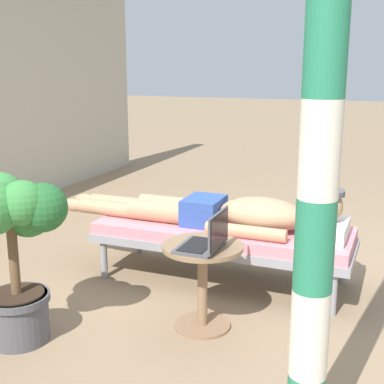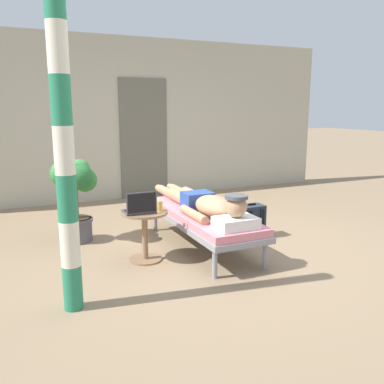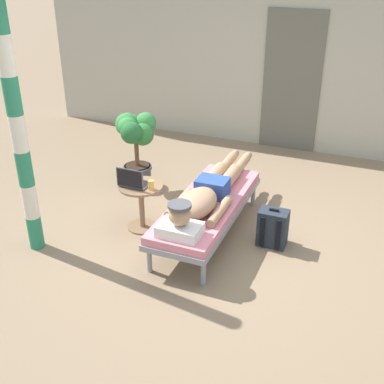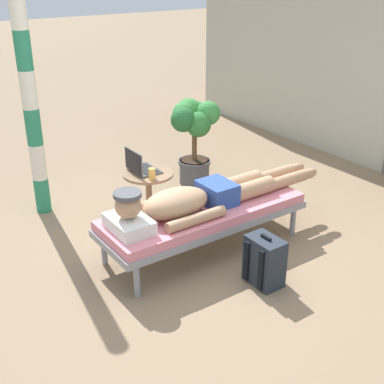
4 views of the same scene
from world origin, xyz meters
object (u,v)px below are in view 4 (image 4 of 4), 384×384
(lounge_chair, at_px, (203,214))
(side_table, at_px, (149,189))
(laptop, at_px, (140,166))
(drink_glass, at_px, (152,174))
(person_reclining, at_px, (198,198))
(porch_post, at_px, (28,90))
(potted_plant, at_px, (193,130))
(backpack, at_px, (265,261))

(lounge_chair, height_order, side_table, side_table)
(laptop, bearing_deg, side_table, 40.52)
(side_table, height_order, drink_glass, drink_glass)
(laptop, bearing_deg, person_reclining, 8.55)
(drink_glass, xyz_separation_m, porch_post, (-0.99, -0.72, 0.68))
(lounge_chair, xyz_separation_m, porch_post, (-1.56, -0.88, 0.91))
(laptop, xyz_separation_m, drink_glass, (0.21, 0.01, -0.01))
(drink_glass, relative_size, potted_plant, 0.11)
(potted_plant, bearing_deg, person_reclining, -33.68)
(backpack, height_order, porch_post, porch_post)
(backpack, bearing_deg, laptop, -169.98)
(laptop, xyz_separation_m, porch_post, (-0.78, -0.71, 0.67))
(backpack, distance_m, potted_plant, 2.12)
(drink_glass, bearing_deg, porch_post, -144.14)
(porch_post, bearing_deg, side_table, 42.16)
(side_table, bearing_deg, drink_glass, -16.95)
(person_reclining, relative_size, laptop, 7.00)
(backpack, bearing_deg, side_table, -171.58)
(laptop, bearing_deg, drink_glass, 1.52)
(side_table, distance_m, drink_glass, 0.27)
(lounge_chair, relative_size, drink_glass, 17.90)
(side_table, distance_m, laptop, 0.24)
(laptop, height_order, porch_post, porch_post)
(side_table, bearing_deg, potted_plant, 120.68)
(backpack, xyz_separation_m, potted_plant, (-1.96, 0.70, 0.44))
(person_reclining, bearing_deg, lounge_chair, 90.00)
(potted_plant, bearing_deg, side_table, -59.32)
(lounge_chair, distance_m, side_table, 0.73)
(person_reclining, height_order, potted_plant, potted_plant)
(laptop, height_order, drink_glass, laptop)
(person_reclining, xyz_separation_m, laptop, (-0.78, -0.12, 0.06))
(side_table, xyz_separation_m, drink_glass, (0.15, -0.05, 0.22))
(backpack, height_order, potted_plant, potted_plant)
(porch_post, bearing_deg, potted_plant, 79.62)
(potted_plant, xyz_separation_m, porch_post, (-0.31, -1.67, 0.62))
(person_reclining, distance_m, backpack, 0.78)
(laptop, bearing_deg, lounge_chair, 12.44)
(lounge_chair, bearing_deg, drink_glass, -163.73)
(person_reclining, bearing_deg, side_table, -174.76)
(person_reclining, height_order, backpack, person_reclining)
(drink_glass, bearing_deg, lounge_chair, 16.27)
(lounge_chair, height_order, laptop, laptop)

